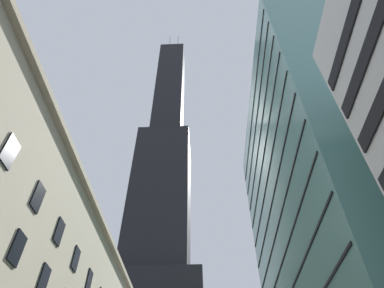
# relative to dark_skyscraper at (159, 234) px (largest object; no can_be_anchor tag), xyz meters

# --- Properties ---
(dark_skyscraper) EXTENTS (28.65, 28.65, 196.00)m
(dark_skyscraper) POSITION_rel_dark_skyscraper_xyz_m (0.00, 0.00, 0.00)
(dark_skyscraper) COLOR black
(dark_skyscraper) RESTS_ON ground
(glass_office_midrise) EXTENTS (19.01, 38.71, 52.59)m
(glass_office_midrise) POSITION_rel_dark_skyscraper_xyz_m (34.00, -58.37, -32.16)
(glass_office_midrise) COLOR slate
(glass_office_midrise) RESTS_ON ground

